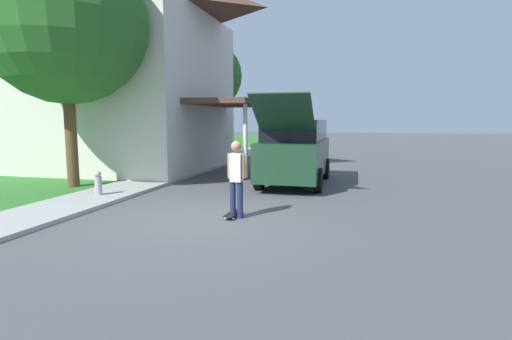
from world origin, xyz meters
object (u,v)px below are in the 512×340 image
car_down_street (299,144)px  lawn_tree_far (208,76)px  lawn_tree_near (64,22)px  skateboard (233,213)px  fire_hydrant (98,183)px  suv_parked (296,150)px  skateboarder (236,175)px

car_down_street → lawn_tree_far: bearing=-142.3°
lawn_tree_near → lawn_tree_far: (0.58, 10.45, -0.57)m
skateboard → fire_hydrant: fire_hydrant is taller
lawn_tree_near → car_down_street: 15.67m
car_down_street → fire_hydrant: size_ratio=5.97×
suv_parked → skateboard: size_ratio=6.78×
skateboard → fire_hydrant: bearing=165.4°
suv_parked → lawn_tree_near: bearing=-157.5°
lawn_tree_near → skateboarder: bearing=-20.7°
lawn_tree_near → suv_parked: size_ratio=1.37×
lawn_tree_near → suv_parked: lawn_tree_near is taller
lawn_tree_far → skateboarder: (5.60, -12.79, -3.63)m
lawn_tree_near → lawn_tree_far: 10.48m
skateboard → fire_hydrant: (-4.33, 1.13, 0.35)m
car_down_street → skateboarder: bearing=-86.7°
lawn_tree_far → suv_parked: bearing=-51.2°
lawn_tree_near → skateboarder: lawn_tree_near is taller
skateboard → lawn_tree_far: bearing=113.3°
lawn_tree_far → skateboard: 14.57m
lawn_tree_near → skateboard: lawn_tree_near is taller
skateboarder → skateboard: 0.90m
lawn_tree_far → fire_hydrant: 12.37m
lawn_tree_near → fire_hydrant: (1.74, -1.14, -4.75)m
skateboard → suv_parked: bearing=82.5°
skateboarder → suv_parked: bearing=83.9°
suv_parked → lawn_tree_far: bearing=128.8°
skateboarder → skateboard: size_ratio=2.13×
car_down_street → fire_hydrant: 15.59m
suv_parked → skateboard: suv_parked is taller
lawn_tree_near → skateboarder: size_ratio=4.38×
lawn_tree_far → skateboard: size_ratio=7.89×
skateboard → fire_hydrant: size_ratio=1.20×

